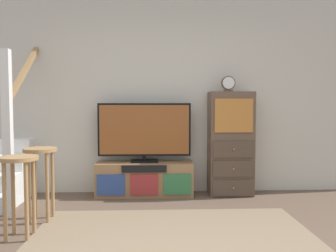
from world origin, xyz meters
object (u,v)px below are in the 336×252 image
at_px(side_cabinet, 231,144).
at_px(bar_stool_near, 19,178).
at_px(television, 144,131).
at_px(desk_clock, 228,84).
at_px(media_console, 145,179).
at_px(bar_stool_far, 41,167).

relative_size(side_cabinet, bar_stool_near, 1.85).
height_order(television, bar_stool_near, television).
bearing_deg(side_cabinet, desk_clock, -161.15).
bearing_deg(side_cabinet, media_console, -179.49).
distance_m(side_cabinet, desk_clock, 0.80).
bearing_deg(bar_stool_near, media_console, 53.11).
distance_m(television, bar_stool_near, 1.86).
relative_size(media_console, desk_clock, 6.13).
distance_m(side_cabinet, bar_stool_far, 2.42).
xyz_separation_m(side_cabinet, bar_stool_near, (-2.24, -1.46, -0.14)).
bearing_deg(media_console, side_cabinet, 0.51).
height_order(media_console, desk_clock, desk_clock).
bearing_deg(side_cabinet, television, 179.32).
bearing_deg(media_console, television, 90.00).
bearing_deg(television, bar_stool_near, -126.44).
height_order(side_cabinet, bar_stool_far, side_cabinet).
bearing_deg(bar_stool_far, side_cabinet, 24.07).
height_order(media_console, bar_stool_near, bar_stool_near).
height_order(television, bar_stool_far, television).
height_order(desk_clock, bar_stool_near, desk_clock).
height_order(media_console, television, television).
bearing_deg(bar_stool_far, desk_clock, 24.17).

